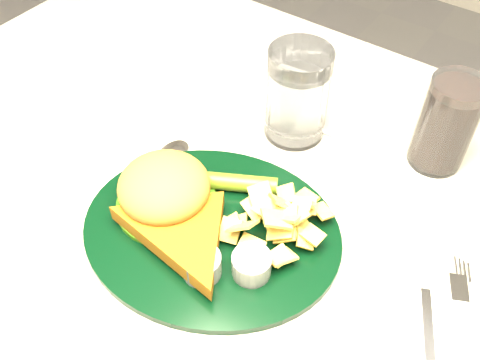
{
  "coord_description": "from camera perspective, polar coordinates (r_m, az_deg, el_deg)",
  "views": [
    {
      "loc": [
        0.23,
        -0.36,
        1.27
      ],
      "look_at": [
        -0.02,
        -0.02,
        0.8
      ],
      "focal_mm": 40.0,
      "sensor_mm": 36.0,
      "label": 1
    }
  ],
  "objects": [
    {
      "name": "water_glass",
      "position": [
        0.72,
        6.14,
        9.09
      ],
      "size": [
        0.1,
        0.1,
        0.13
      ],
      "primitive_type": "cylinder",
      "rotation": [
        0.0,
        0.0,
        0.22
      ],
      "color": "silver",
      "rests_on": "table"
    },
    {
      "name": "wrapped_straw",
      "position": [
        0.77,
        8.76,
        5.21
      ],
      "size": [
        0.2,
        0.09,
        0.01
      ],
      "primitive_type": null,
      "rotation": [
        0.0,
        0.0,
        0.12
      ],
      "color": "white",
      "rests_on": "table"
    },
    {
      "name": "table",
      "position": [
        0.99,
        1.45,
        -16.45
      ],
      "size": [
        1.2,
        0.8,
        0.75
      ],
      "primitive_type": null,
      "color": "#A9A598",
      "rests_on": "ground"
    },
    {
      "name": "cola_glass",
      "position": [
        0.73,
        21.16,
        5.59
      ],
      "size": [
        0.09,
        0.09,
        0.13
      ],
      "primitive_type": "cylinder",
      "rotation": [
        0.0,
        0.0,
        -0.44
      ],
      "color": "black",
      "rests_on": "table"
    },
    {
      "name": "spoon",
      "position": [
        0.69,
        -10.68,
        -1.34
      ],
      "size": [
        0.12,
        0.16,
        0.01
      ],
      "primitive_type": null,
      "rotation": [
        0.0,
        0.0,
        -0.56
      ],
      "color": "white",
      "rests_on": "table"
    },
    {
      "name": "dinner_plate",
      "position": [
        0.62,
        -3.16,
        -3.75
      ],
      "size": [
        0.38,
        0.34,
        0.07
      ],
      "primitive_type": null,
      "rotation": [
        0.0,
        0.0,
        0.32
      ],
      "color": "black",
      "rests_on": "table"
    },
    {
      "name": "fork_napkin",
      "position": [
        0.6,
        19.77,
        -14.86
      ],
      "size": [
        0.16,
        0.18,
        0.01
      ],
      "primitive_type": null,
      "rotation": [
        0.0,
        0.0,
        0.45
      ],
      "color": "silver",
      "rests_on": "table"
    }
  ]
}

